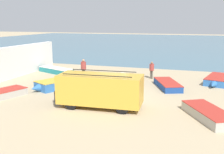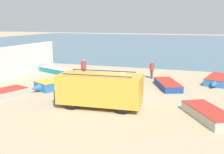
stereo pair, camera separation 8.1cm
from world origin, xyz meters
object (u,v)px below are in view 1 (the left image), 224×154
object	(u,v)px
fishing_rowboat_0	(207,113)
fishing_rowboat_5	(55,70)
parked_van	(100,89)
fishing_rowboat_6	(55,84)
fishing_rowboat_1	(111,79)
fisherman_1	(152,69)
fishing_rowboat_3	(167,84)
fisherman_0	(83,67)
fishing_rowboat_4	(218,80)

from	to	relation	value
fishing_rowboat_0	fishing_rowboat_5	world-z (taller)	fishing_rowboat_0
parked_van	fishing_rowboat_6	distance (m)	5.99
fishing_rowboat_1	fisherman_1	bearing A→B (deg)	-6.06
fishing_rowboat_5	fisherman_1	world-z (taller)	fisherman_1
fisherman_1	fishing_rowboat_0	bearing A→B (deg)	-120.10
fishing_rowboat_3	fishing_rowboat_5	world-z (taller)	fishing_rowboat_5
fishing_rowboat_6	fisherman_0	size ratio (longest dim) A/B	2.15
fishing_rowboat_0	fishing_rowboat_6	bearing A→B (deg)	45.02
fishing_rowboat_0	fishing_rowboat_4	size ratio (longest dim) A/B	0.91
parked_van	fishing_rowboat_1	xyz separation A→B (m)	(-1.54, 6.78, -0.84)
fishing_rowboat_1	fishing_rowboat_3	size ratio (longest dim) A/B	0.87
fisherman_1	fishing_rowboat_3	bearing A→B (deg)	-115.69
parked_van	fisherman_1	size ratio (longest dim) A/B	3.33
fishing_rowboat_1	parked_van	bearing A→B (deg)	-120.79
fishing_rowboat_3	fishing_rowboat_5	xyz separation A→B (m)	(-11.72, 2.66, 0.01)
fishing_rowboat_6	fisherman_0	xyz separation A→B (m)	(0.61, 4.06, 0.74)
fisherman_1	fishing_rowboat_6	bearing A→B (deg)	165.02
fishing_rowboat_4	fishing_rowboat_5	distance (m)	15.69
fishing_rowboat_4	fisherman_1	world-z (taller)	fisherman_1
fishing_rowboat_0	fishing_rowboat_4	xyz separation A→B (m)	(1.08, 9.02, 0.03)
parked_van	fishing_rowboat_6	bearing A→B (deg)	-36.78
parked_van	fishing_rowboat_1	bearing A→B (deg)	-81.19
fishing_rowboat_0	fishing_rowboat_1	world-z (taller)	fishing_rowboat_1
parked_van	fishing_rowboat_3	xyz separation A→B (m)	(3.34, 6.34, -0.88)
fishing_rowboat_1	fishing_rowboat_5	bearing A→B (deg)	118.40
fisherman_1	fishing_rowboat_1	bearing A→B (deg)	160.35
fishing_rowboat_1	fishing_rowboat_5	xyz separation A→B (m)	(-6.84, 2.22, -0.03)
fishing_rowboat_6	fisherman_0	world-z (taller)	fisherman_0
fishing_rowboat_4	fisherman_1	distance (m)	5.76
fishing_rowboat_0	fishing_rowboat_5	size ratio (longest dim) A/B	0.86
fishing_rowboat_3	fishing_rowboat_1	bearing A→B (deg)	62.02
fishing_rowboat_4	fisherman_0	bearing A→B (deg)	-67.31
fishing_rowboat_3	fishing_rowboat_4	size ratio (longest dim) A/B	0.94
parked_van	fishing_rowboat_5	bearing A→B (deg)	-51.05
parked_van	fishing_rowboat_4	bearing A→B (deg)	-132.71
fishing_rowboat_6	fishing_rowboat_3	bearing A→B (deg)	136.56
fishing_rowboat_1	fishing_rowboat_3	distance (m)	4.90
fishing_rowboat_5	fishing_rowboat_6	size ratio (longest dim) A/B	1.28
fishing_rowboat_1	fishing_rowboat_4	size ratio (longest dim) A/B	0.82
fishing_rowboat_0	fisherman_0	size ratio (longest dim) A/B	2.36
fishing_rowboat_3	fishing_rowboat_4	distance (m)	4.86
fishing_rowboat_5	fishing_rowboat_6	bearing A→B (deg)	142.09
fishing_rowboat_0	fisherman_1	xyz separation A→B (m)	(-4.64, 9.07, 0.68)
fishing_rowboat_1	fishing_rowboat_4	bearing A→B (deg)	-28.71
fishing_rowboat_0	fisherman_1	world-z (taller)	fisherman_1
fishing_rowboat_1	fishing_rowboat_4	xyz separation A→B (m)	(8.86, 2.35, 0.00)
parked_van	fishing_rowboat_0	distance (m)	6.29
fishing_rowboat_0	fishing_rowboat_1	size ratio (longest dim) A/B	1.11
fishing_rowboat_4	fisherman_0	distance (m)	11.87
fishing_rowboat_5	fishing_rowboat_4	bearing A→B (deg)	-157.76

